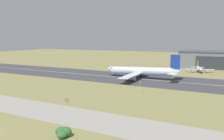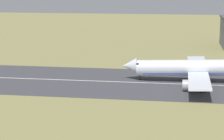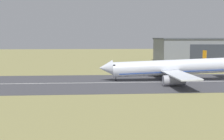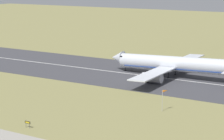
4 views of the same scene
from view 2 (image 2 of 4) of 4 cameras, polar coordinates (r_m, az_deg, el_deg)
ground_plane at (r=101.39m, az=7.44°, el=-8.57°), size 756.75×756.75×0.00m
runway_strip at (r=151.72m, az=8.00°, el=-1.80°), size 516.75×46.24×0.06m
runway_centreline at (r=151.71m, az=8.00°, el=-1.78°), size 465.07×0.70×0.01m
airplane_landing at (r=154.74m, az=11.62°, el=0.20°), size 56.57×57.85×17.76m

